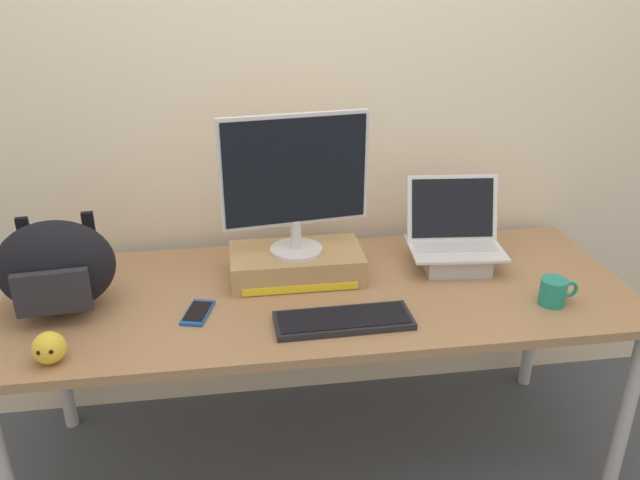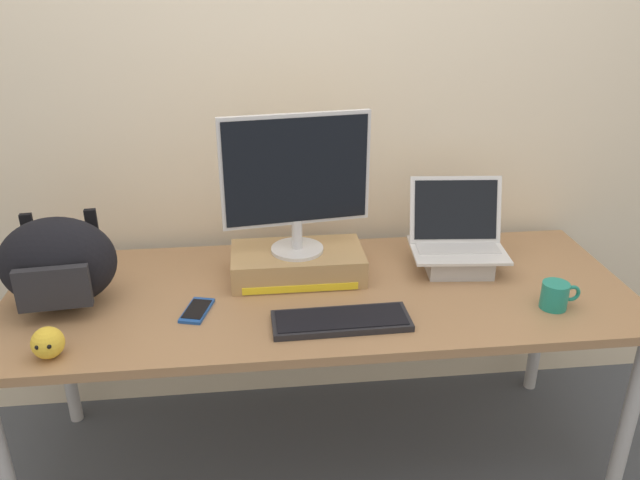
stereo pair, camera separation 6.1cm
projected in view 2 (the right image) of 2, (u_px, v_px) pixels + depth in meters
The scene contains 11 objects.
ground_plane at pixel (320, 457), 2.38m from camera, with size 20.00×20.00×0.00m, color #474C56.
back_wall at pixel (305, 86), 2.30m from camera, with size 7.00×0.10×2.60m, color beige.
desk at pixel (320, 305), 2.11m from camera, with size 2.05×0.78×0.72m.
toner_box_yellow at pixel (297, 263), 2.16m from camera, with size 0.45×0.25×0.10m.
desktop_monitor at pixel (296, 180), 2.03m from camera, with size 0.49×0.18×0.47m.
open_laptop at pixel (457, 251), 2.21m from camera, with size 0.34×0.27×0.30m.
external_keyboard at pixel (341, 321), 1.89m from camera, with size 0.42×0.16×0.02m.
messenger_backpack at pixel (58, 263), 1.94m from camera, with size 0.37×0.27×0.29m.
coffee_mug at pixel (555, 295), 1.96m from camera, with size 0.13×0.08×0.09m.
cell_phone at pixel (197, 310), 1.95m from camera, with size 0.11×0.16×0.01m.
plush_toy at pixel (48, 343), 1.72m from camera, with size 0.09×0.09×0.09m.
Camera 2 is at (-0.20, -1.83, 1.73)m, focal length 35.38 mm.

